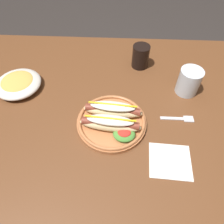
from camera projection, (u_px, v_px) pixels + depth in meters
The scene contains 8 objects.
ground_plane at pixel (114, 181), 1.37m from camera, with size 8.00×8.00×0.00m, color #2D2826.
dining_table at pixel (114, 124), 0.86m from camera, with size 1.37×0.97×0.74m.
hot_dog_plate at pixel (112, 120), 0.73m from camera, with size 0.25×0.25×0.08m.
fork at pixel (180, 119), 0.76m from camera, with size 0.12×0.03×0.00m.
soda_cup at pixel (141, 56), 0.91m from camera, with size 0.07×0.07×0.10m, color black.
water_cup at pixel (189, 81), 0.81m from camera, with size 0.09×0.09×0.10m, color silver.
side_bowl at pixel (18, 83), 0.84m from camera, with size 0.18×0.18×0.05m.
napkin at pixel (170, 161), 0.66m from camera, with size 0.13×0.12×0.00m, color white.
Camera 1 is at (0.01, -0.50, 1.35)m, focal length 33.59 mm.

